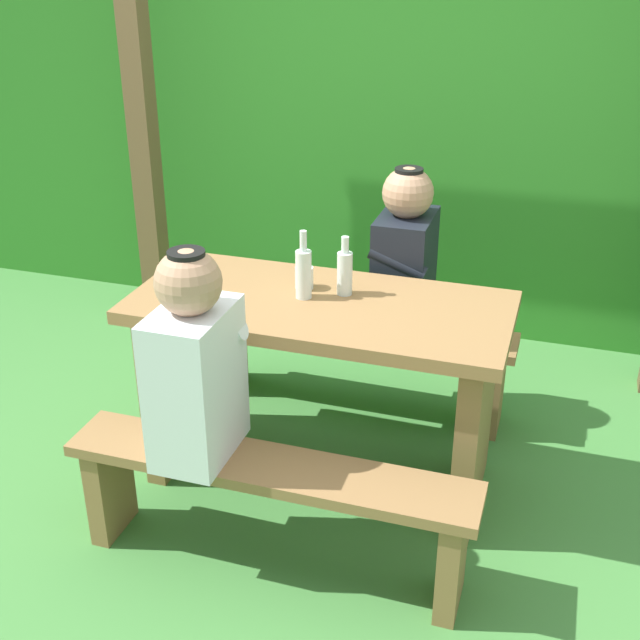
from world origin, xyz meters
The scene contains 11 objects.
ground_plane centered at (0.00, 0.00, 0.00)m, with size 12.00×12.00×0.00m, color #41803B.
hedge_backdrop centered at (0.00, 1.97, 1.04)m, with size 6.40×1.00×2.08m, color #2C7723.
pergola_post_left centered at (-1.32, 1.13, 1.08)m, with size 0.12×0.12×2.15m, color brown.
picnic_table centered at (0.00, 0.00, 0.52)m, with size 1.40×0.64×0.77m.
bench_near centered at (0.00, -0.55, 0.31)m, with size 1.40×0.24×0.43m.
bench_far centered at (0.00, 0.55, 0.31)m, with size 1.40×0.24×0.43m.
person_white_shirt centered at (-0.24, -0.55, 0.76)m, with size 0.25×0.35×0.72m.
person_black_coat centered at (0.20, 0.55, 0.76)m, with size 0.25×0.35×0.72m.
drinking_glass centered at (-0.09, 0.10, 0.81)m, with size 0.07×0.07×0.08m, color silver.
bottle_left centered at (-0.07, 0.01, 0.87)m, with size 0.06×0.06×0.26m.
bottle_right centered at (0.07, 0.09, 0.86)m, with size 0.06×0.06×0.23m.
Camera 1 is at (0.83, -2.61, 2.02)m, focal length 45.99 mm.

